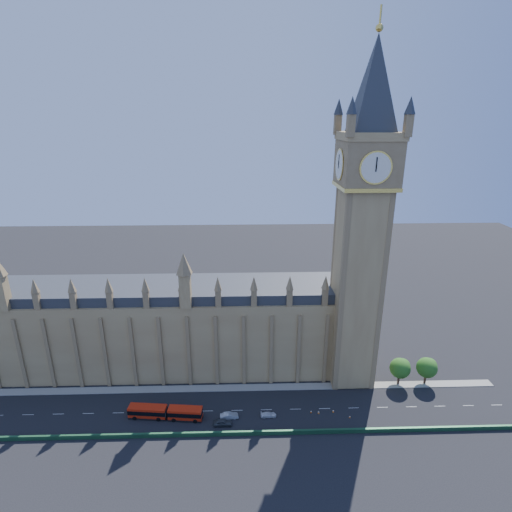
{
  "coord_description": "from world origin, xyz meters",
  "views": [
    {
      "loc": [
        6.51,
        -88.8,
        75.26
      ],
      "look_at": [
        9.49,
        10.0,
        40.96
      ],
      "focal_mm": 28.0,
      "sensor_mm": 36.0,
      "label": 1
    }
  ],
  "objects_px": {
    "car_silver": "(229,416)",
    "car_white": "(269,415)",
    "red_bus": "(165,412)",
    "car_grey": "(223,422)"
  },
  "relations": [
    {
      "from": "car_silver",
      "to": "car_white",
      "type": "xyz_separation_m",
      "value": [
        10.44,
        0.32,
        -0.19
      ]
    },
    {
      "from": "red_bus",
      "to": "car_white",
      "type": "bearing_deg",
      "value": 4.9
    },
    {
      "from": "red_bus",
      "to": "car_grey",
      "type": "bearing_deg",
      "value": -5.9
    },
    {
      "from": "red_bus",
      "to": "car_silver",
      "type": "height_order",
      "value": "red_bus"
    },
    {
      "from": "car_grey",
      "to": "car_white",
      "type": "height_order",
      "value": "car_grey"
    },
    {
      "from": "red_bus",
      "to": "car_silver",
      "type": "distance_m",
      "value": 16.86
    },
    {
      "from": "red_bus",
      "to": "car_grey",
      "type": "distance_m",
      "value": 15.57
    },
    {
      "from": "red_bus",
      "to": "car_grey",
      "type": "height_order",
      "value": "red_bus"
    },
    {
      "from": "red_bus",
      "to": "car_silver",
      "type": "xyz_separation_m",
      "value": [
        16.82,
        -0.7,
        -0.96
      ]
    },
    {
      "from": "car_silver",
      "to": "car_white",
      "type": "relative_size",
      "value": 1.15
    }
  ]
}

